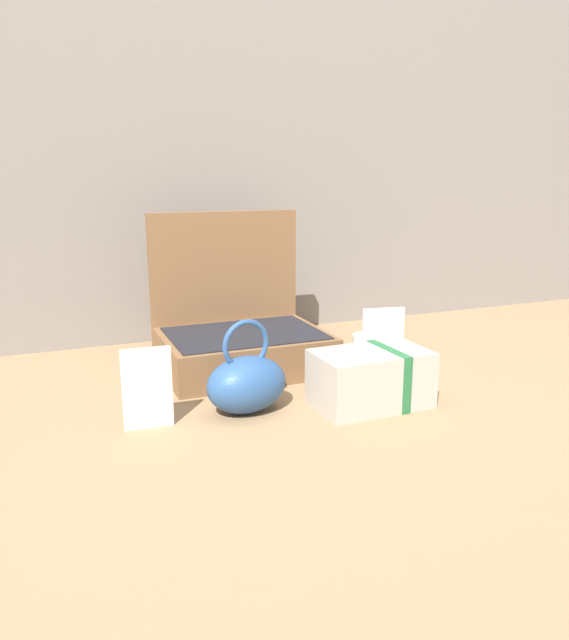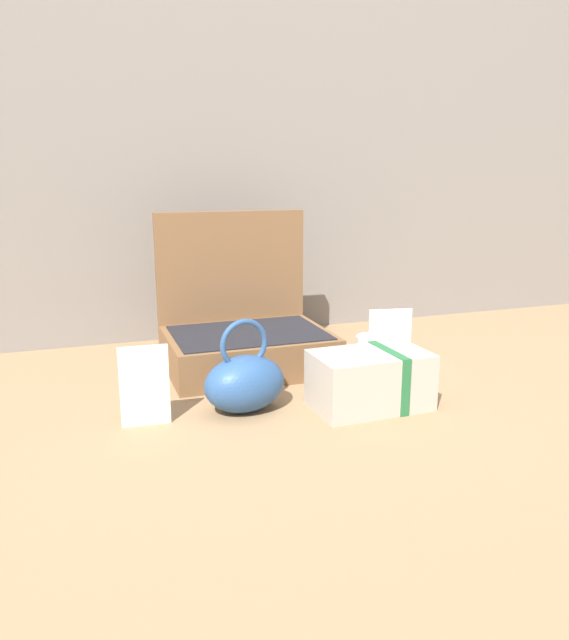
{
  "view_description": "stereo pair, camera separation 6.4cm",
  "coord_description": "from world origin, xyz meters",
  "px_view_note": "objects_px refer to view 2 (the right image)",
  "views": [
    {
      "loc": [
        -0.5,
        -1.18,
        0.48
      ],
      "look_at": [
        -0.02,
        -0.02,
        0.17
      ],
      "focal_mm": 33.92,
      "sensor_mm": 36.0,
      "label": 1
    },
    {
      "loc": [
        -0.44,
        -1.21,
        0.48
      ],
      "look_at": [
        -0.02,
        -0.02,
        0.17
      ],
      "focal_mm": 33.92,
      "sensor_mm": 36.0,
      "label": 2
    }
  ],
  "objects_px": {
    "poster_card_right": "(390,333)",
    "open_suitcase": "(244,333)",
    "info_card_left": "(145,386)",
    "teal_pouch_handbag": "(245,382)",
    "cream_toiletry_bag": "(371,380)",
    "coffee_mug": "(372,356)"
  },
  "relations": [
    {
      "from": "coffee_mug",
      "to": "poster_card_right",
      "type": "bearing_deg",
      "value": 46.55
    },
    {
      "from": "poster_card_right",
      "to": "open_suitcase",
      "type": "bearing_deg",
      "value": -177.92
    },
    {
      "from": "cream_toiletry_bag",
      "to": "coffee_mug",
      "type": "distance_m",
      "value": 0.21
    },
    {
      "from": "open_suitcase",
      "to": "poster_card_right",
      "type": "distance_m",
      "value": 0.39
    },
    {
      "from": "open_suitcase",
      "to": "teal_pouch_handbag",
      "type": "height_order",
      "value": "open_suitcase"
    },
    {
      "from": "cream_toiletry_bag",
      "to": "poster_card_right",
      "type": "xyz_separation_m",
      "value": [
        0.21,
        0.31,
        0.01
      ]
    },
    {
      "from": "teal_pouch_handbag",
      "to": "coffee_mug",
      "type": "height_order",
      "value": "teal_pouch_handbag"
    },
    {
      "from": "cream_toiletry_bag",
      "to": "info_card_left",
      "type": "bearing_deg",
      "value": 172.69
    },
    {
      "from": "open_suitcase",
      "to": "poster_card_right",
      "type": "xyz_separation_m",
      "value": [
        0.39,
        -0.06,
        -0.02
      ]
    },
    {
      "from": "open_suitcase",
      "to": "coffee_mug",
      "type": "relative_size",
      "value": 3.3
    },
    {
      "from": "teal_pouch_handbag",
      "to": "cream_toiletry_bag",
      "type": "relative_size",
      "value": 0.81
    },
    {
      "from": "teal_pouch_handbag",
      "to": "poster_card_right",
      "type": "xyz_separation_m",
      "value": [
        0.47,
        0.24,
        0.0
      ]
    },
    {
      "from": "teal_pouch_handbag",
      "to": "cream_toiletry_bag",
      "type": "xyz_separation_m",
      "value": [
        0.26,
        -0.07,
        -0.0
      ]
    },
    {
      "from": "cream_toiletry_bag",
      "to": "coffee_mug",
      "type": "relative_size",
      "value": 2.01
    },
    {
      "from": "teal_pouch_handbag",
      "to": "info_card_left",
      "type": "bearing_deg",
      "value": -178.24
    },
    {
      "from": "cream_toiletry_bag",
      "to": "coffee_mug",
      "type": "height_order",
      "value": "cream_toiletry_bag"
    },
    {
      "from": "coffee_mug",
      "to": "open_suitcase",
      "type": "bearing_deg",
      "value": 146.15
    },
    {
      "from": "teal_pouch_handbag",
      "to": "info_card_left",
      "type": "height_order",
      "value": "teal_pouch_handbag"
    },
    {
      "from": "open_suitcase",
      "to": "coffee_mug",
      "type": "bearing_deg",
      "value": -33.85
    },
    {
      "from": "open_suitcase",
      "to": "info_card_left",
      "type": "relative_size",
      "value": 2.48
    },
    {
      "from": "cream_toiletry_bag",
      "to": "info_card_left",
      "type": "xyz_separation_m",
      "value": [
        -0.46,
        0.06,
        0.02
      ]
    },
    {
      "from": "info_card_left",
      "to": "cream_toiletry_bag",
      "type": "bearing_deg",
      "value": -3.87
    }
  ]
}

